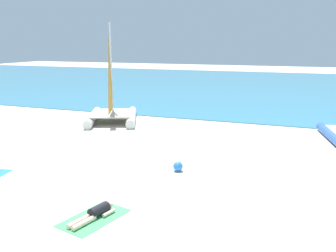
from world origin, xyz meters
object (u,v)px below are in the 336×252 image
at_px(beach_ball, 178,166).
at_px(sunbather_right, 96,213).
at_px(sailboat_white, 112,108).
at_px(towel_right, 94,218).

bearing_deg(beach_ball, sunbather_right, -102.00).
bearing_deg(sailboat_white, sunbather_right, -87.14).
height_order(sailboat_white, sunbather_right, sailboat_white).
height_order(towel_right, sunbather_right, sunbather_right).
bearing_deg(beach_ball, sailboat_white, 133.83).
bearing_deg(sailboat_white, beach_ball, -70.29).
bearing_deg(sunbather_right, beach_ball, 91.51).
xyz_separation_m(sunbather_right, beach_ball, (0.91, 4.30, 0.05)).
xyz_separation_m(sailboat_white, beach_ball, (6.61, -6.88, -0.69)).
height_order(sailboat_white, towel_right, sailboat_white).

